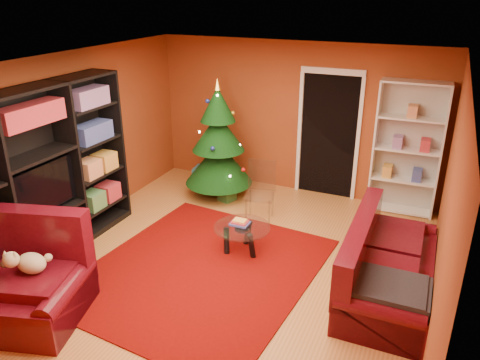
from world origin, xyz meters
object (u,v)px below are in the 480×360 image
at_px(gift_box_teal, 204,176).
at_px(coffee_table, 242,239).
at_px(rug, 201,270).
at_px(armchair, 28,283).
at_px(acrylic_chair, 260,196).
at_px(christmas_tree, 218,141).
at_px(white_bookshelf, 407,149).
at_px(dog, 32,263).
at_px(sofa, 391,260).
at_px(media_unit, 38,179).
at_px(gift_box_green, 227,194).

distance_m(gift_box_teal, coffee_table, 2.49).
height_order(rug, coffee_table, coffee_table).
bearing_deg(armchair, acrylic_chair, 49.85).
distance_m(armchair, coffee_table, 2.70).
height_order(christmas_tree, white_bookshelf, white_bookshelf).
distance_m(armchair, acrylic_chair, 3.48).
height_order(christmas_tree, acrylic_chair, christmas_tree).
bearing_deg(dog, rug, 34.93).
bearing_deg(acrylic_chair, sofa, -40.26).
bearing_deg(sofa, armchair, 120.11).
height_order(christmas_tree, armchair, christmas_tree).
bearing_deg(christmas_tree, media_unit, -113.76).
height_order(media_unit, gift_box_teal, media_unit).
height_order(rug, sofa, sofa).
distance_m(gift_box_teal, gift_box_green, 0.82).
relative_size(rug, sofa, 1.49).
relative_size(rug, gift_box_green, 13.03).
bearing_deg(gift_box_green, christmas_tree, 148.39).
relative_size(gift_box_teal, sofa, 0.16).
bearing_deg(sofa, acrylic_chair, 61.65).
xyz_separation_m(gift_box_green, coffee_table, (0.92, -1.45, 0.08)).
relative_size(armchair, acrylic_chair, 1.37).
xyz_separation_m(christmas_tree, armchair, (-0.42, -3.78, -0.54)).
xyz_separation_m(gift_box_green, dog, (-0.60, -3.59, 0.56)).
bearing_deg(armchair, sofa, 14.42).
bearing_deg(christmas_tree, dog, -95.99).
height_order(rug, dog, dog).
distance_m(christmas_tree, dog, 3.75).
bearing_deg(dog, gift_box_teal, 75.14).
xyz_separation_m(rug, acrylic_chair, (0.17, 1.62, 0.42)).
relative_size(gift_box_teal, acrylic_chair, 0.39).
bearing_deg(armchair, christmas_tree, 67.50).
xyz_separation_m(gift_box_green, armchair, (-0.63, -3.65, 0.34)).
bearing_deg(acrylic_chair, rug, -108.31).
distance_m(christmas_tree, coffee_table, 2.10).
distance_m(rug, media_unit, 2.39).
distance_m(white_bookshelf, acrylic_chair, 2.41).
distance_m(media_unit, dog, 1.36).
bearing_deg(media_unit, armchair, -52.76).
relative_size(armchair, sofa, 0.56).
relative_size(white_bookshelf, acrylic_chair, 2.55).
distance_m(dog, acrylic_chair, 3.42).
bearing_deg(coffee_table, rug, -115.16).
height_order(media_unit, coffee_table, media_unit).
xyz_separation_m(white_bookshelf, dog, (-3.35, -4.37, -0.38)).
height_order(gift_box_teal, white_bookshelf, white_bookshelf).
relative_size(rug, coffee_table, 4.05).
distance_m(rug, acrylic_chair, 1.68).
height_order(armchair, sofa, armchair).
bearing_deg(media_unit, sofa, 13.87).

